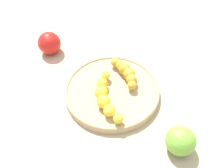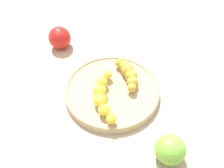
{
  "view_description": "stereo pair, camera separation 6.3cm",
  "coord_description": "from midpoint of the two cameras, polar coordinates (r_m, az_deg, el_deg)",
  "views": [
    {
      "loc": [
        -0.22,
        0.36,
        0.51
      ],
      "look_at": [
        0.0,
        0.0,
        0.04
      ],
      "focal_mm": 37.83,
      "sensor_mm": 36.0,
      "label": 1
    },
    {
      "loc": [
        -0.27,
        0.32,
        0.51
      ],
      "look_at": [
        0.0,
        0.0,
        0.04
      ],
      "focal_mm": 37.83,
      "sensor_mm": 36.0,
      "label": 2
    }
  ],
  "objects": [
    {
      "name": "fruit_bowl",
      "position": [
        0.65,
        2.77,
        -1.67
      ],
      "size": [
        0.26,
        0.26,
        0.02
      ],
      "color": "tan",
      "rests_on": "ground_plane"
    },
    {
      "name": "ground_plane",
      "position": [
        0.66,
        2.73,
        -2.35
      ],
      "size": [
        2.4,
        2.4,
        0.0
      ],
      "primitive_type": "plane",
      "color": "tan"
    },
    {
      "name": "apple_green",
      "position": [
        0.55,
        17.2,
        -15.12
      ],
      "size": [
        0.07,
        0.07,
        0.07
      ],
      "primitive_type": "sphere",
      "color": "#72B238",
      "rests_on": "ground_plane"
    },
    {
      "name": "banana_yellow",
      "position": [
        0.6,
        0.69,
        -2.96
      ],
      "size": [
        0.13,
        0.13,
        0.04
      ],
      "rotation": [
        0.0,
        0.0,
        0.77
      ],
      "color": "yellow",
      "rests_on": "fruit_bowl"
    },
    {
      "name": "banana_spotted",
      "position": [
        0.66,
        6.76,
        2.32
      ],
      "size": [
        0.11,
        0.08,
        0.03
      ],
      "rotation": [
        0.0,
        0.0,
        4.16
      ],
      "color": "gold",
      "rests_on": "fruit_bowl"
    },
    {
      "name": "apple_red",
      "position": [
        0.79,
        -10.31,
        10.84
      ],
      "size": [
        0.07,
        0.07,
        0.07
      ],
      "primitive_type": "sphere",
      "color": "red",
      "rests_on": "ground_plane"
    }
  ]
}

